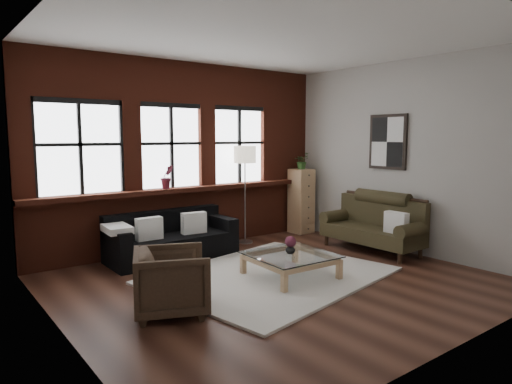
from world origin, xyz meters
TOP-DOWN VIEW (x-y plane):
  - floor at (0.00, 0.00)m, footprint 5.50×5.50m
  - ceiling at (0.00, 0.00)m, footprint 5.50×5.50m
  - wall_back at (0.00, 2.50)m, footprint 5.50×0.00m
  - wall_front at (0.00, -2.50)m, footprint 5.50×0.00m
  - wall_left at (-2.75, 0.00)m, footprint 0.00×5.00m
  - wall_right at (2.75, 0.00)m, footprint 0.00×5.00m
  - brick_backwall at (0.00, 2.44)m, footprint 5.50×0.12m
  - sill_ledge at (0.00, 2.35)m, footprint 5.50×0.30m
  - window_left at (-1.80, 2.45)m, footprint 1.38×0.10m
  - window_mid at (-0.30, 2.45)m, footprint 1.38×0.10m
  - window_right at (1.10, 2.45)m, footprint 1.38×0.10m
  - wall_poster at (2.72, 0.30)m, footprint 0.05×0.74m
  - shag_rug at (0.07, 0.21)m, footprint 3.49×2.96m
  - dark_sofa at (-0.59, 1.90)m, footprint 2.03×0.82m
  - pillow_a at (-1.02, 1.80)m, footprint 0.40×0.14m
  - pillow_b at (-0.25, 1.80)m, footprint 0.41×0.19m
  - vintage_settee at (2.30, 0.26)m, footprint 0.80×1.79m
  - pillow_settee at (2.22, -0.28)m, footprint 0.14×0.38m
  - armchair at (-1.64, -0.15)m, footprint 1.04×1.03m
  - coffee_table at (0.23, -0.01)m, footprint 1.11×1.11m
  - vase at (0.23, -0.01)m, footprint 0.16×0.16m
  - flowers at (0.23, -0.01)m, footprint 0.15×0.15m
  - drawer_chest at (2.42, 2.13)m, footprint 0.40×0.40m
  - potted_plant_top at (2.42, 2.13)m, footprint 0.35×0.32m
  - floor_lamp at (0.98, 2.09)m, footprint 0.40×0.40m
  - sill_plant at (-0.45, 2.32)m, footprint 0.22×0.18m

SIDE VIEW (x-z plane):
  - floor at x=0.00m, z-range 0.00..0.00m
  - shag_rug at x=0.07m, z-range 0.00..0.03m
  - coffee_table at x=0.23m, z-range -0.01..0.35m
  - armchair at x=-1.64m, z-range 0.00..0.73m
  - dark_sofa at x=-0.59m, z-range 0.00..0.73m
  - vase at x=0.23m, z-range 0.35..0.48m
  - vintage_settee at x=2.30m, z-range 0.00..0.96m
  - flowers at x=0.23m, z-range 0.44..0.59m
  - pillow_a at x=-1.02m, z-range 0.39..0.73m
  - pillow_b at x=-0.25m, z-range 0.39..0.73m
  - pillow_settee at x=2.22m, z-range 0.42..0.76m
  - drawer_chest at x=2.42m, z-range 0.00..1.29m
  - floor_lamp at x=0.98m, z-range 0.00..1.92m
  - sill_ledge at x=0.00m, z-range 1.00..1.08m
  - sill_plant at x=-0.45m, z-range 1.08..1.48m
  - potted_plant_top at x=2.42m, z-range 1.29..1.62m
  - wall_back at x=0.00m, z-range -1.15..4.35m
  - wall_front at x=0.00m, z-range -1.15..4.35m
  - wall_left at x=-2.75m, z-range -0.90..4.10m
  - wall_right at x=2.75m, z-range -0.90..4.10m
  - brick_backwall at x=0.00m, z-range 0.00..3.20m
  - window_left at x=-1.80m, z-range 1.00..2.50m
  - window_mid at x=-0.30m, z-range 1.00..2.50m
  - window_right at x=1.10m, z-range 1.00..2.50m
  - wall_poster at x=2.72m, z-range 1.38..2.32m
  - ceiling at x=0.00m, z-range 3.20..3.20m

